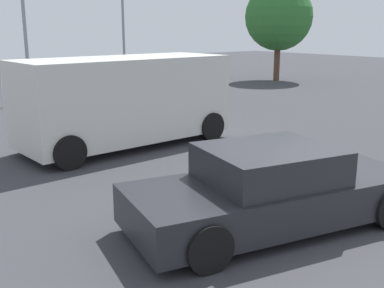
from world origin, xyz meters
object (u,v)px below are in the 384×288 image
object	(u,v)px
pedestrian	(154,89)
light_post_far	(23,3)
sedan_foreground	(272,190)
van_white	(125,99)

from	to	relation	value
pedestrian	light_post_far	xyz separation A→B (m)	(-2.20, 5.75, 2.91)
pedestrian	sedan_foreground	bearing A→B (deg)	-177.91
sedan_foreground	van_white	distance (m)	5.85
light_post_far	van_white	bearing A→B (deg)	-93.79
van_white	sedan_foreground	bearing A→B (deg)	79.48
sedan_foreground	pedestrian	bearing A→B (deg)	79.80
sedan_foreground	van_white	bearing A→B (deg)	94.47
pedestrian	light_post_far	size ratio (longest dim) A/B	0.29
pedestrian	light_post_far	bearing A→B (deg)	45.65
van_white	light_post_far	xyz separation A→B (m)	(0.57, 8.56, 2.65)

